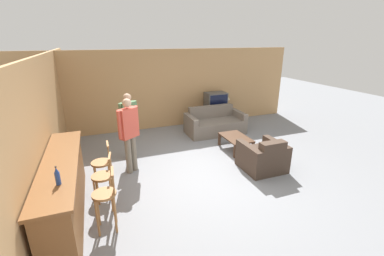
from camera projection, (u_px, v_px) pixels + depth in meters
ground_plane at (209, 174)px, 5.84m from camera, size 24.00×24.00×0.00m
wall_back at (165, 89)px, 8.60m from camera, size 9.40×0.08×2.60m
wall_left at (49, 118)px, 5.49m from camera, size 0.08×8.62×2.60m
bar_counter at (65, 189)px, 4.27m from camera, size 0.55×2.86×1.06m
bar_chair_near at (106, 199)px, 3.97m from camera, size 0.39×0.39×1.03m
bar_chair_mid at (104, 181)px, 4.48m from camera, size 0.42×0.42×1.03m
bar_chair_far at (102, 167)px, 4.97m from camera, size 0.37×0.37×1.03m
couch_far at (215, 124)px, 8.31m from camera, size 1.84×0.94×0.82m
armchair_near at (263, 157)px, 5.95m from camera, size 0.91×0.89×0.80m
coffee_table at (236, 139)px, 7.00m from camera, size 0.62×0.96×0.38m
tv_unit at (215, 115)px, 9.17m from camera, size 1.13×0.48×0.62m
tv at (216, 100)px, 8.98m from camera, size 0.72×0.50×0.52m
bottle at (57, 176)px, 3.41m from camera, size 0.07×0.07×0.27m
table_lamp at (226, 97)px, 9.10m from camera, size 0.25×0.25×0.44m
person_by_window at (129, 122)px, 6.27m from camera, size 0.45×0.30×1.69m
person_by_counter at (129, 132)px, 5.64m from camera, size 0.49×0.40×1.72m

